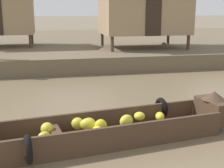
# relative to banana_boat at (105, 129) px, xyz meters

# --- Properties ---
(ground_plane) EXTENTS (300.00, 300.00, 0.00)m
(ground_plane) POSITION_rel_banana_boat_xyz_m (-1.02, 4.77, -0.28)
(ground_plane) COLOR #726047
(riverbank_strip) EXTENTS (160.00, 20.00, 0.73)m
(riverbank_strip) POSITION_rel_banana_boat_xyz_m (-1.02, 16.84, 0.09)
(riverbank_strip) COLOR brown
(riverbank_strip) RESTS_ON ground
(banana_boat) EXTENTS (5.96, 2.25, 0.84)m
(banana_boat) POSITION_rel_banana_boat_xyz_m (0.00, 0.00, 0.00)
(banana_boat) COLOR #473323
(banana_boat) RESTS_ON ground
(fishing_skiff_distant) EXTENTS (3.60, 4.27, 0.87)m
(fishing_skiff_distant) POSITION_rel_banana_boat_xyz_m (7.04, 9.86, 0.02)
(fishing_skiff_distant) COLOR #3D2D21
(fishing_skiff_distant) RESTS_ON ground
(stilt_house_mid_right) EXTENTS (5.10, 3.60, 3.90)m
(stilt_house_mid_right) POSITION_rel_banana_boat_xyz_m (4.04, 10.13, 2.53)
(stilt_house_mid_right) COLOR #4C3826
(stilt_house_mid_right) RESTS_ON riverbank_strip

